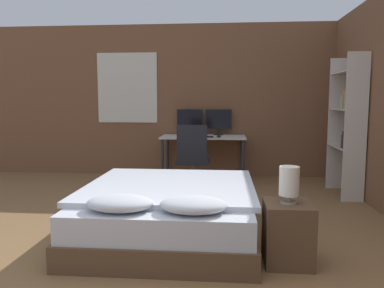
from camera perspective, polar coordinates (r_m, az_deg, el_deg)
wall_back at (r=6.75m, az=2.50°, el=6.60°), size 12.00×0.08×2.70m
bed at (r=3.81m, az=-3.51°, el=-10.12°), size 1.69×1.91×0.58m
nightstand at (r=3.30m, az=14.36°, el=-13.01°), size 0.39×0.41×0.51m
bedside_lamp at (r=3.18m, az=14.59°, el=-5.60°), size 0.16×0.16×0.31m
desk at (r=6.39m, az=1.74°, el=0.41°), size 1.43×0.66×0.75m
monitor_left at (r=6.61m, az=-0.33°, el=3.64°), size 0.46×0.16×0.45m
monitor_right at (r=6.58m, az=4.07°, el=3.61°), size 0.46×0.16×0.45m
keyboard at (r=6.15m, az=1.63°, el=1.11°), size 0.35×0.13×0.02m
computer_mouse at (r=6.14m, az=4.11°, el=1.17°), size 0.07×0.05×0.04m
office_chair at (r=5.68m, az=0.11°, el=-2.97°), size 0.52×0.52×1.00m
bookshelf at (r=5.66m, az=22.72°, el=3.45°), size 0.29×0.80×1.99m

